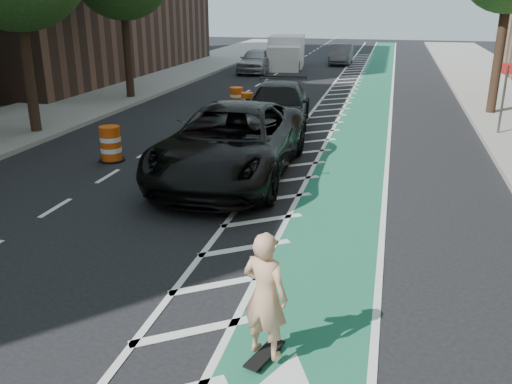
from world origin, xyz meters
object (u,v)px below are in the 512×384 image
(barrel_a, at_px, (111,145))
(suv_far, at_px, (278,106))
(skateboarder, at_px, (265,295))
(suv_near, at_px, (231,142))

(barrel_a, bearing_deg, suv_far, 54.89)
(skateboarder, xyz_separation_m, suv_far, (-2.62, 13.34, -0.16))
(suv_near, xyz_separation_m, suv_far, (0.00, 5.95, -0.14))
(skateboarder, relative_size, suv_near, 0.25)
(suv_near, relative_size, barrel_a, 6.59)
(skateboarder, relative_size, suv_far, 0.31)
(suv_near, height_order, suv_far, suv_near)
(suv_far, height_order, barrel_a, suv_far)
(suv_far, xyz_separation_m, barrel_a, (-3.80, -5.40, -0.31))
(suv_near, xyz_separation_m, barrel_a, (-3.80, 0.55, -0.45))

